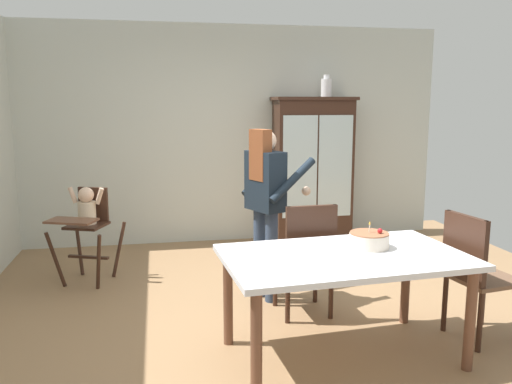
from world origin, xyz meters
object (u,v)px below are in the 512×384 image
high_chair_with_toddler (87,217)px  dining_chair_far_side (307,252)px  china_cabinet (312,170)px  adult_person (266,193)px  ceramic_vase (326,87)px  dining_table (344,266)px  birthday_cake (369,240)px  dining_chair_right_end (474,268)px

high_chair_with_toddler → dining_chair_far_side: size_ratio=0.99×
china_cabinet → adult_person: (-1.00, -1.85, 0.05)m
ceramic_vase → high_chair_with_toddler: 3.25m
adult_person → dining_table: bearing=169.0°
birthday_cake → dining_chair_far_side: (-0.29, 0.57, -0.24)m
china_cabinet → adult_person: bearing=-118.2°
china_cabinet → ceramic_vase: (0.16, 0.00, 1.02)m
china_cabinet → birthday_cake: size_ratio=6.51×
china_cabinet → adult_person: size_ratio=1.19×
ceramic_vase → adult_person: 2.39m
ceramic_vase → dining_chair_right_end: 3.27m
high_chair_with_toddler → birthday_cake: size_ratio=3.39×
dining_table → dining_chair_right_end: 1.04m
ceramic_vase → dining_chair_right_end: ceramic_vase is taller
dining_table → ceramic_vase: bearing=74.2°
ceramic_vase → dining_chair_far_side: size_ratio=0.28×
adult_person → birthday_cake: bearing=-178.2°
china_cabinet → high_chair_with_toddler: 2.85m
ceramic_vase → dining_chair_far_side: (-0.91, -2.32, -1.39)m
dining_chair_far_side → china_cabinet: bearing=-110.6°
adult_person → dining_chair_right_end: (1.33, -1.10, -0.41)m
ceramic_vase → high_chair_with_toddler: ceramic_vase is taller
ceramic_vase → birthday_cake: ceramic_vase is taller
birthday_cake → adult_person: bearing=117.1°
china_cabinet → dining_table: 3.11m
ceramic_vase → dining_chair_right_end: bearing=-86.6°
ceramic_vase → high_chair_with_toddler: bearing=-158.6°
china_cabinet → adult_person: 2.11m
dining_table → dining_chair_far_side: 0.71m
dining_chair_far_side → dining_chair_right_end: (1.09, -0.63, 0.00)m
dining_table → dining_chair_right_end: size_ratio=1.77×
dining_chair_right_end → dining_chair_far_side: bearing=51.3°
china_cabinet → high_chair_with_toddler: size_ratio=1.92×
dining_table → birthday_cake: size_ratio=6.07×
ceramic_vase → dining_chair_right_end: size_ratio=0.28×
ceramic_vase → dining_table: size_ratio=0.16×
dining_table → birthday_cake: (0.23, 0.13, 0.14)m
high_chair_with_toddler → dining_chair_right_end: size_ratio=0.99×
adult_person → dining_chair_right_end: adult_person is taller
dining_chair_right_end → ceramic_vase: bearing=-5.1°
adult_person → dining_chair_far_side: bearing=-177.8°
adult_person → high_chair_with_toddler: bearing=39.4°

